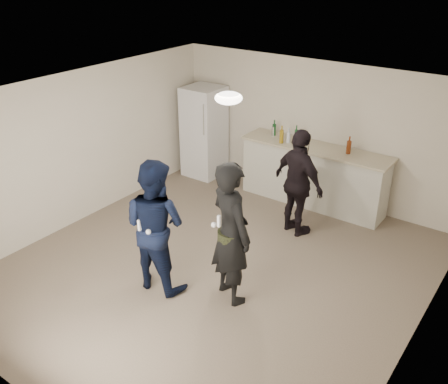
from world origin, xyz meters
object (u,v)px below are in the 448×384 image
Objects in this scene: shaker at (274,131)px; man at (155,225)px; fridge at (204,132)px; counter at (313,177)px; spectator at (299,183)px; woman at (231,233)px.

shaker is 3.53m from man.
counter is at bearing 1.68° from fridge.
counter is 1.41× the size of man.
man is 2.49m from spectator.
woman is 1.98m from spectator.
spectator is at bearing -45.50° from shaker.
shaker is 0.10× the size of spectator.
shaker is at bearing 6.32° from fridge.
fridge is 2.83m from spectator.
man reaches higher than shaker.
woman is at bearing -163.47° from man.
woman is at bearing 113.41° from spectator.
spectator is at bearing -113.97° from man.
man is (-0.61, -3.41, 0.39)m from counter.
counter is at bearing -103.63° from man.
fridge is at bearing -178.32° from counter.
counter is 1.11m from shaker.
shaker is at bearing -24.76° from spectator.
spectator is (0.87, 2.33, -0.04)m from man.
counter is 1.44× the size of fridge.
man is 1.05× the size of spectator.
woman reaches higher than man.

